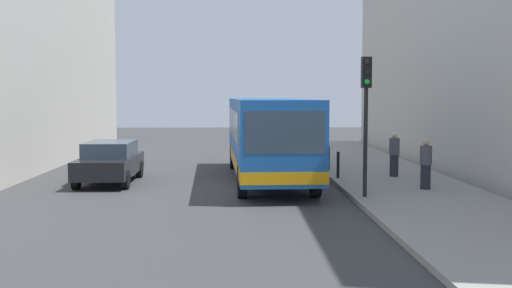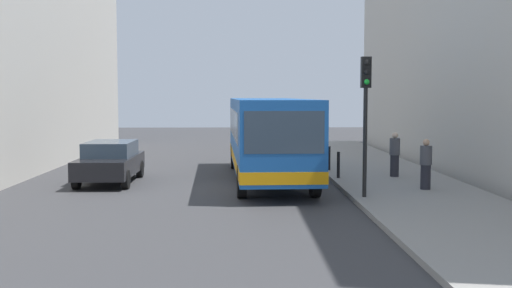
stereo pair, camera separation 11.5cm
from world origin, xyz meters
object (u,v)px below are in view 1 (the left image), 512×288
object	(u,v)px
car_beside_bus	(110,161)
bollard_near	(338,165)
bus	(267,134)
pedestrian_mid_sidewalk	(394,154)
bollard_mid	(328,158)
pedestrian_near_signal	(426,164)
bollard_far	(321,153)
traffic_light	(366,100)

from	to	relation	value
car_beside_bus	bollard_near	size ratio (longest dim) A/B	4.63
bus	car_beside_bus	world-z (taller)	bus
bus	pedestrian_mid_sidewalk	distance (m)	4.73
bus	bollard_mid	xyz separation A→B (m)	(2.53, 1.74, -1.10)
bus	car_beside_bus	bearing A→B (deg)	3.77
bollard_near	pedestrian_near_signal	size ratio (longest dim) A/B	0.59
bus	pedestrian_near_signal	size ratio (longest dim) A/B	6.93
bollard_near	pedestrian_mid_sidewalk	size ratio (longest dim) A/B	0.58
car_beside_bus	bollard_mid	distance (m)	8.54
bollard_mid	bollard_far	distance (m)	2.35
pedestrian_near_signal	bollard_mid	bearing A→B (deg)	-6.99
traffic_light	pedestrian_mid_sidewalk	xyz separation A→B (m)	(2.02, 4.55, -2.04)
pedestrian_mid_sidewalk	bollard_far	bearing A→B (deg)	-112.36
pedestrian_mid_sidewalk	bollard_mid	bearing A→B (deg)	-92.06
bollard_near	pedestrian_mid_sidewalk	world-z (taller)	pedestrian_mid_sidewalk
car_beside_bus	bollard_near	xyz separation A→B (m)	(8.21, -0.02, -0.16)
bollard_mid	pedestrian_near_signal	world-z (taller)	pedestrian_near_signal
pedestrian_near_signal	bollard_near	bearing A→B (deg)	8.39
bollard_mid	bollard_far	bearing A→B (deg)	90.00
bollard_near	pedestrian_near_signal	xyz separation A→B (m)	(2.34, -2.81, 0.32)
traffic_light	bollard_far	world-z (taller)	traffic_light
traffic_light	bollard_near	xyz separation A→B (m)	(-0.10, 4.25, -2.38)
car_beside_bus	pedestrian_mid_sidewalk	world-z (taller)	pedestrian_mid_sidewalk
bus	traffic_light	bearing A→B (deg)	116.32
car_beside_bus	traffic_light	world-z (taller)	traffic_light
traffic_light	bollard_mid	size ratio (longest dim) A/B	4.32
car_beside_bus	bollard_near	world-z (taller)	car_beside_bus
pedestrian_near_signal	traffic_light	bearing A→B (deg)	91.29
traffic_light	bollard_near	world-z (taller)	traffic_light
bollard_near	bus	bearing A→B (deg)	166.51
bollard_near	pedestrian_near_signal	distance (m)	3.67
car_beside_bus	pedestrian_near_signal	world-z (taller)	pedestrian_near_signal
car_beside_bus	bollard_mid	xyz separation A→B (m)	(8.21, 2.33, -0.16)
bus	traffic_light	size ratio (longest dim) A/B	2.71
traffic_light	bollard_near	size ratio (longest dim) A/B	4.32
bus	bollard_near	distance (m)	2.83
bollard_mid	bus	bearing A→B (deg)	-145.51
bollard_far	bollard_near	bearing A→B (deg)	-90.00
pedestrian_mid_sidewalk	bollard_near	bearing A→B (deg)	-39.94
traffic_light	bollard_far	bearing A→B (deg)	90.64
car_beside_bus	pedestrian_mid_sidewalk	size ratio (longest dim) A/B	2.69
bollard_mid	pedestrian_mid_sidewalk	bearing A→B (deg)	-43.90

